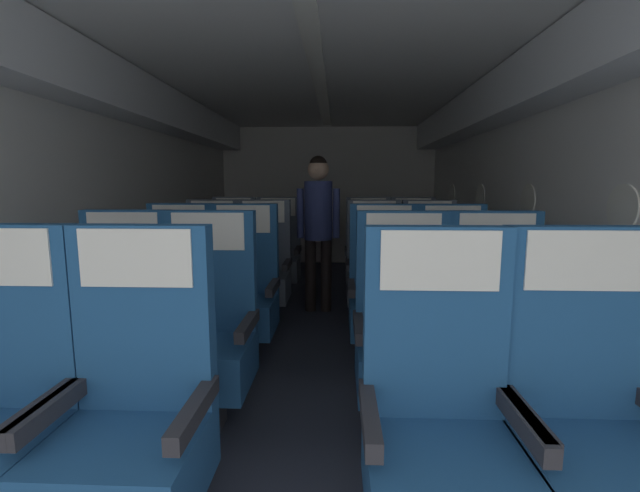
# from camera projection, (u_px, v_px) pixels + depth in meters

# --- Properties ---
(ground) EXTENTS (3.70, 7.35, 0.02)m
(ground) POSITION_uv_depth(u_px,v_px,m) (317.00, 336.00, 3.68)
(ground) COLOR #2D3342
(fuselage_shell) EXTENTS (3.58, 7.00, 2.26)m
(fuselage_shell) POSITION_uv_depth(u_px,v_px,m) (319.00, 146.00, 3.72)
(fuselage_shell) COLOR silver
(fuselage_shell) RESTS_ON ground
(seat_a_left_aisle) EXTENTS (0.52, 0.46, 1.15)m
(seat_a_left_aisle) POSITION_uv_depth(u_px,v_px,m) (133.00, 423.00, 1.44)
(seat_a_left_aisle) COLOR #38383D
(seat_a_left_aisle) RESTS_ON ground
(seat_a_right_aisle) EXTENTS (0.52, 0.46, 1.15)m
(seat_a_right_aisle) POSITION_uv_depth(u_px,v_px,m) (586.00, 432.00, 1.39)
(seat_a_right_aisle) COLOR #38383D
(seat_a_right_aisle) RESTS_ON ground
(seat_a_right_window) EXTENTS (0.52, 0.46, 1.15)m
(seat_a_right_window) POSITION_uv_depth(u_px,v_px,m) (440.00, 432.00, 1.39)
(seat_a_right_window) COLOR #38383D
(seat_a_right_window) RESTS_ON ground
(seat_b_left_window) EXTENTS (0.52, 0.46, 1.15)m
(seat_b_left_window) POSITION_uv_depth(u_px,v_px,m) (121.00, 333.00, 2.30)
(seat_b_left_window) COLOR #38383D
(seat_b_left_window) RESTS_ON ground
(seat_b_left_aisle) EXTENTS (0.52, 0.46, 1.15)m
(seat_b_left_aisle) POSITION_uv_depth(u_px,v_px,m) (207.00, 336.00, 2.26)
(seat_b_left_aisle) COLOR #38383D
(seat_b_left_aisle) RESTS_ON ground
(seat_b_right_aisle) EXTENTS (0.52, 0.46, 1.15)m
(seat_b_right_aisle) POSITION_uv_depth(u_px,v_px,m) (497.00, 339.00, 2.22)
(seat_b_right_aisle) COLOR #38383D
(seat_b_right_aisle) RESTS_ON ground
(seat_b_right_window) EXTENTS (0.52, 0.46, 1.15)m
(seat_b_right_window) POSITION_uv_depth(u_px,v_px,m) (403.00, 339.00, 2.22)
(seat_b_right_window) COLOR #38383D
(seat_b_right_window) RESTS_ON ground
(seat_c_left_window) EXTENTS (0.52, 0.46, 1.15)m
(seat_c_left_window) POSITION_uv_depth(u_px,v_px,m) (178.00, 294.00, 3.14)
(seat_c_left_window) COLOR #38383D
(seat_c_left_window) RESTS_ON ground
(seat_c_left_aisle) EXTENTS (0.52, 0.46, 1.15)m
(seat_c_left_aisle) POSITION_uv_depth(u_px,v_px,m) (243.00, 296.00, 3.09)
(seat_c_left_aisle) COLOR #38383D
(seat_c_left_aisle) RESTS_ON ground
(seat_c_right_aisle) EXTENTS (0.52, 0.46, 1.15)m
(seat_c_right_aisle) POSITION_uv_depth(u_px,v_px,m) (452.00, 298.00, 3.03)
(seat_c_right_aisle) COLOR #38383D
(seat_c_right_aisle) RESTS_ON ground
(seat_c_right_window) EXTENTS (0.52, 0.46, 1.15)m
(seat_c_right_window) POSITION_uv_depth(u_px,v_px,m) (384.00, 297.00, 3.06)
(seat_c_right_window) COLOR #38383D
(seat_c_right_window) RESTS_ON ground
(seat_d_left_window) EXTENTS (0.52, 0.46, 1.15)m
(seat_d_left_window) POSITION_uv_depth(u_px,v_px,m) (211.00, 272.00, 3.94)
(seat_d_left_window) COLOR #38383D
(seat_d_left_window) RESTS_ON ground
(seat_d_left_aisle) EXTENTS (0.52, 0.46, 1.15)m
(seat_d_left_aisle) POSITION_uv_depth(u_px,v_px,m) (263.00, 272.00, 3.93)
(seat_d_left_aisle) COLOR #38383D
(seat_d_left_aisle) RESTS_ON ground
(seat_d_right_aisle) EXTENTS (0.52, 0.46, 1.15)m
(seat_d_right_aisle) POSITION_uv_depth(u_px,v_px,m) (429.00, 273.00, 3.86)
(seat_d_right_aisle) COLOR #38383D
(seat_d_right_aisle) RESTS_ON ground
(seat_d_right_window) EXTENTS (0.52, 0.46, 1.15)m
(seat_d_right_window) POSITION_uv_depth(u_px,v_px,m) (374.00, 273.00, 3.89)
(seat_d_right_window) COLOR #38383D
(seat_d_right_window) RESTS_ON ground
(seat_e_left_window) EXTENTS (0.52, 0.46, 1.15)m
(seat_e_left_window) POSITION_uv_depth(u_px,v_px,m) (233.00, 256.00, 4.78)
(seat_e_left_window) COLOR #38383D
(seat_e_left_window) RESTS_ON ground
(seat_e_left_aisle) EXTENTS (0.52, 0.46, 1.15)m
(seat_e_left_aisle) POSITION_uv_depth(u_px,v_px,m) (278.00, 256.00, 4.77)
(seat_e_left_aisle) COLOR #38383D
(seat_e_left_aisle) RESTS_ON ground
(seat_e_right_aisle) EXTENTS (0.52, 0.46, 1.15)m
(seat_e_right_aisle) POSITION_uv_depth(u_px,v_px,m) (413.00, 257.00, 4.71)
(seat_e_right_aisle) COLOR #38383D
(seat_e_right_aisle) RESTS_ON ground
(seat_e_right_window) EXTENTS (0.52, 0.46, 1.15)m
(seat_e_right_window) POSITION_uv_depth(u_px,v_px,m) (368.00, 257.00, 4.72)
(seat_e_right_window) COLOR #38383D
(seat_e_right_window) RESTS_ON ground
(flight_attendant) EXTENTS (0.43, 0.28, 1.56)m
(flight_attendant) POSITION_uv_depth(u_px,v_px,m) (318.00, 217.00, 4.25)
(flight_attendant) COLOR black
(flight_attendant) RESTS_ON ground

